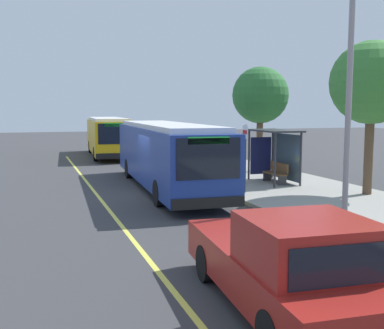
{
  "coord_description": "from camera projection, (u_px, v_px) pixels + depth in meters",
  "views": [
    {
      "loc": [
        18.93,
        -4.75,
        3.55
      ],
      "look_at": [
        2.13,
        1.03,
        1.48
      ],
      "focal_mm": 43.99,
      "sensor_mm": 36.0,
      "label": 1
    }
  ],
  "objects": [
    {
      "name": "ground_plane",
      "position": [
        152.0,
        195.0,
        19.72
      ],
      "size": [
        120.0,
        120.0,
        0.0
      ],
      "primitive_type": "plane",
      "color": "#38383A"
    },
    {
      "name": "sidewalk_curb",
      "position": [
        279.0,
        186.0,
        21.66
      ],
      "size": [
        44.0,
        6.4,
        0.15
      ],
      "primitive_type": "cube",
      "color": "gray",
      "rests_on": "ground_plane"
    },
    {
      "name": "lane_stripe_center",
      "position": [
        99.0,
        198.0,
        19.01
      ],
      "size": [
        36.0,
        0.14,
        0.01
      ],
      "primitive_type": "cube",
      "color": "#E0D64C",
      "rests_on": "ground_plane"
    },
    {
      "name": "transit_bus_main",
      "position": [
        166.0,
        153.0,
        21.17
      ],
      "size": [
        12.66,
        3.22,
        2.95
      ],
      "color": "navy",
      "rests_on": "ground_plane"
    },
    {
      "name": "transit_bus_second",
      "position": [
        108.0,
        135.0,
        36.03
      ],
      "size": [
        11.02,
        3.28,
        2.95
      ],
      "color": "gold",
      "rests_on": "ground_plane"
    },
    {
      "name": "pickup_truck",
      "position": [
        286.0,
        266.0,
        8.17
      ],
      "size": [
        5.53,
        2.38,
        1.85
      ],
      "color": "maroon",
      "rests_on": "ground_plane"
    },
    {
      "name": "bus_shelter",
      "position": [
        275.0,
        145.0,
        22.18
      ],
      "size": [
        2.9,
        1.6,
        2.48
      ],
      "color": "#333338",
      "rests_on": "sidewalk_curb"
    },
    {
      "name": "waiting_bench",
      "position": [
        276.0,
        173.0,
        21.95
      ],
      "size": [
        1.6,
        0.48,
        0.95
      ],
      "color": "brown",
      "rests_on": "sidewalk_curb"
    },
    {
      "name": "route_sign_post",
      "position": [
        245.0,
        149.0,
        19.24
      ],
      "size": [
        0.44,
        0.08,
        2.8
      ],
      "color": "#333338",
      "rests_on": "sidewalk_curb"
    },
    {
      "name": "street_tree_upstreet",
      "position": [
        260.0,
        96.0,
        25.82
      ],
      "size": [
        3.1,
        3.1,
        5.76
      ],
      "color": "brown",
      "rests_on": "sidewalk_curb"
    },
    {
      "name": "street_tree_downstreet",
      "position": [
        372.0,
        83.0,
        18.59
      ],
      "size": [
        3.3,
        3.3,
        6.13
      ],
      "color": "brown",
      "rests_on": "sidewalk_curb"
    },
    {
      "name": "utility_pole",
      "position": [
        348.0,
        117.0,
        12.75
      ],
      "size": [
        0.16,
        0.16,
        6.4
      ],
      "primitive_type": "cylinder",
      "color": "gray",
      "rests_on": "sidewalk_curb"
    }
  ]
}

